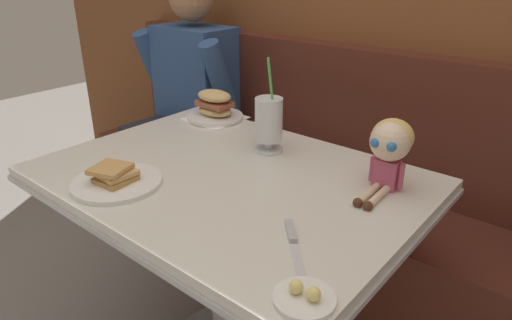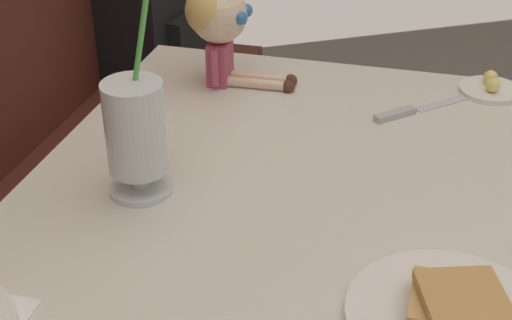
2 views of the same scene
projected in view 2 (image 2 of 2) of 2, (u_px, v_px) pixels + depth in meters
diner_table at (274, 306)px, 1.18m from camera, size 1.11×0.81×0.74m
toast_plate at (452, 314)px, 0.85m from camera, size 0.25×0.25×0.06m
milkshake_glass at (136, 133)px, 1.06m from camera, size 0.10×0.10×0.31m
butter_saucer at (491, 88)px, 1.40m from camera, size 0.12×0.12×0.04m
butter_knife at (410, 111)px, 1.33m from camera, size 0.18×0.18×0.01m
seated_doll at (219, 20)px, 1.38m from camera, size 0.12×0.22×0.20m
backpack at (153, 6)px, 2.09m from camera, size 0.33×0.29×0.41m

